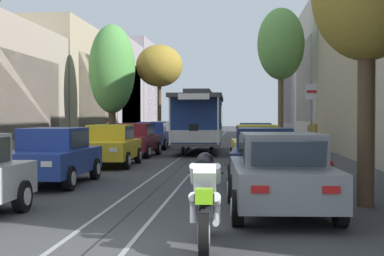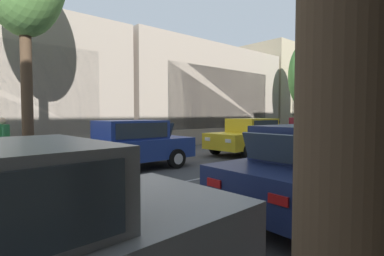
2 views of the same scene
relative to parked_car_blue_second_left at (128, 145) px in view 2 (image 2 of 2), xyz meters
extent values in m
cube|color=gray|center=(-6.38, 8.98, 2.27)|extent=(4.66, 12.23, 6.15)
cube|color=#2D3842|center=(-4.07, 8.98, 1.97)|extent=(0.04, 8.77, 3.69)
cube|color=tan|center=(-6.23, 21.51, 3.03)|extent=(4.37, 12.23, 7.65)
cube|color=#2D3842|center=(-4.07, 21.51, 2.64)|extent=(0.04, 8.77, 4.59)
cube|color=gray|center=(-6.82, 34.04, 3.51)|extent=(5.54, 12.23, 8.61)
cube|color=#2D3842|center=(-4.07, 34.04, 3.08)|extent=(0.04, 8.77, 5.17)
cube|color=gray|center=(-6.27, 46.57, 4.12)|extent=(4.45, 12.23, 9.84)
cube|color=#233D93|center=(0.00, -0.04, -0.15)|extent=(1.80, 4.30, 0.66)
cube|color=#233D93|center=(0.00, 0.11, 0.48)|extent=(1.48, 2.07, 0.60)
cube|color=#2D3842|center=(0.00, -0.73, 0.46)|extent=(1.33, 0.22, 0.47)
cube|color=#2D3842|center=(0.00, 1.29, 0.46)|extent=(1.30, 0.20, 0.45)
cube|color=#2D3842|center=(0.75, 0.11, 0.48)|extent=(0.03, 1.81, 0.47)
cube|color=#2D3842|center=(-0.75, 0.11, 0.48)|extent=(0.03, 1.81, 0.47)
cube|color=white|center=(0.56, -2.20, -0.05)|extent=(0.28, 0.04, 0.14)
cube|color=#B21414|center=(0.56, 2.12, -0.05)|extent=(0.28, 0.04, 0.12)
cube|color=white|center=(-0.56, -2.20, -0.05)|extent=(0.28, 0.04, 0.14)
cube|color=#B21414|center=(-0.56, 2.12, -0.05)|extent=(0.28, 0.04, 0.12)
cylinder|color=black|center=(0.88, -1.37, -0.48)|extent=(0.20, 0.64, 0.64)
cylinder|color=silver|center=(0.99, -1.37, -0.48)|extent=(0.02, 0.35, 0.35)
cylinder|color=black|center=(-0.88, -1.37, -0.48)|extent=(0.20, 0.64, 0.64)
cylinder|color=silver|center=(-0.99, -1.37, -0.48)|extent=(0.02, 0.35, 0.35)
cylinder|color=black|center=(0.88, 1.29, -0.48)|extent=(0.20, 0.64, 0.64)
cylinder|color=silver|center=(0.99, 1.29, -0.48)|extent=(0.02, 0.35, 0.35)
cylinder|color=black|center=(-0.88, 1.29, -0.48)|extent=(0.20, 0.64, 0.64)
cylinder|color=silver|center=(-0.99, 1.29, -0.48)|extent=(0.02, 0.35, 0.35)
cube|color=gold|center=(0.28, 5.97, -0.15)|extent=(1.89, 4.34, 0.66)
cube|color=gold|center=(0.28, 6.12, 0.48)|extent=(1.52, 2.09, 0.60)
cube|color=#2D3842|center=(0.30, 5.28, 0.46)|extent=(1.34, 0.25, 0.47)
cube|color=#2D3842|center=(0.26, 7.30, 0.46)|extent=(1.30, 0.22, 0.45)
cube|color=#2D3842|center=(1.03, 6.13, 0.48)|extent=(0.07, 1.81, 0.47)
cube|color=#2D3842|center=(-0.47, 6.10, 0.48)|extent=(0.07, 1.81, 0.47)
cube|color=white|center=(0.88, 3.82, -0.05)|extent=(0.28, 0.05, 0.14)
cube|color=#B21414|center=(0.80, 8.14, -0.05)|extent=(0.28, 0.05, 0.12)
cube|color=white|center=(-0.23, 3.80, -0.05)|extent=(0.28, 0.05, 0.14)
cube|color=#B21414|center=(-0.32, 8.12, -0.05)|extent=(0.28, 0.05, 0.12)
cylinder|color=black|center=(1.19, 4.65, -0.48)|extent=(0.21, 0.64, 0.64)
cylinder|color=silver|center=(1.30, 4.66, -0.48)|extent=(0.03, 0.35, 0.35)
cylinder|color=black|center=(-0.57, 4.62, -0.48)|extent=(0.21, 0.64, 0.64)
cylinder|color=silver|center=(-0.68, 4.62, -0.48)|extent=(0.03, 0.35, 0.35)
cylinder|color=black|center=(1.14, 7.32, -0.48)|extent=(0.21, 0.64, 0.64)
cylinder|color=silver|center=(1.25, 7.32, -0.48)|extent=(0.03, 0.35, 0.35)
cylinder|color=black|center=(-0.62, 7.29, -0.48)|extent=(0.21, 0.64, 0.64)
cylinder|color=silver|center=(-0.73, 7.28, -0.48)|extent=(0.03, 0.35, 0.35)
cube|color=maroon|center=(0.27, 11.40, -0.15)|extent=(1.99, 4.38, 0.66)
cube|color=maroon|center=(0.28, 11.55, 0.48)|extent=(1.57, 2.13, 0.60)
cube|color=#2D3842|center=(0.24, 10.71, 0.46)|extent=(1.34, 0.28, 0.47)
cube|color=#2D3842|center=(0.33, 12.73, 0.46)|extent=(1.30, 0.25, 0.45)
cube|color=#2D3842|center=(1.03, 11.52, 0.48)|extent=(0.11, 1.81, 0.47)
cube|color=#2D3842|center=(-0.47, 11.58, 0.48)|extent=(0.11, 1.81, 0.47)
cube|color=white|center=(0.73, 9.22, -0.05)|extent=(0.28, 0.05, 0.14)
cube|color=#B21414|center=(0.92, 13.53, -0.05)|extent=(0.28, 0.05, 0.12)
cube|color=white|center=(-0.38, 9.27, -0.05)|extent=(0.28, 0.05, 0.14)
cube|color=#B21414|center=(-0.19, 13.58, -0.05)|extent=(0.28, 0.05, 0.12)
cylinder|color=black|center=(1.09, 10.03, -0.48)|extent=(0.23, 0.65, 0.64)
cylinder|color=silver|center=(1.20, 10.03, -0.48)|extent=(0.04, 0.35, 0.35)
cylinder|color=black|center=(-0.67, 10.11, -0.48)|extent=(0.23, 0.65, 0.64)
cylinder|color=silver|center=(-0.78, 10.11, -0.48)|extent=(0.04, 0.35, 0.35)
cylinder|color=black|center=(1.21, 12.69, -0.48)|extent=(0.23, 0.65, 0.64)
cylinder|color=silver|center=(1.32, 12.69, -0.48)|extent=(0.04, 0.35, 0.35)
cylinder|color=black|center=(-0.55, 12.77, -0.48)|extent=(0.23, 0.65, 0.64)
cylinder|color=silver|center=(-0.66, 12.78, -0.48)|extent=(0.04, 0.35, 0.35)
cube|color=#233D93|center=(0.11, 17.77, -0.15)|extent=(1.92, 4.35, 0.66)
cube|color=#233D93|center=(0.11, 17.92, 0.48)|extent=(1.53, 2.11, 0.60)
cube|color=#2D3842|center=(0.13, 17.09, 0.46)|extent=(1.34, 0.26, 0.47)
cube|color=#2D3842|center=(0.07, 19.11, 0.46)|extent=(1.30, 0.23, 0.45)
cube|color=#2D3842|center=(0.86, 17.94, 0.48)|extent=(0.08, 1.81, 0.47)
cube|color=#2D3842|center=(-0.64, 17.90, 0.48)|extent=(0.08, 1.81, 0.47)
cube|color=white|center=(0.73, 15.63, -0.05)|extent=(0.28, 0.05, 0.14)
cube|color=#B21414|center=(0.61, 19.95, -0.05)|extent=(0.28, 0.05, 0.12)
cube|color=white|center=(-0.38, 15.60, -0.05)|extent=(0.28, 0.05, 0.14)
cube|color=#B21414|center=(-0.51, 19.92, -0.05)|extent=(0.28, 0.05, 0.12)
cylinder|color=black|center=(1.03, 16.47, -0.48)|extent=(0.22, 0.65, 0.64)
cylinder|color=silver|center=(1.14, 16.47, -0.48)|extent=(0.03, 0.35, 0.35)
cylinder|color=black|center=(-0.73, 16.42, -0.48)|extent=(0.22, 0.65, 0.64)
cylinder|color=silver|center=(-0.84, 16.41, -0.48)|extent=(0.03, 0.35, 0.35)
cylinder|color=black|center=(0.95, 19.13, -0.48)|extent=(0.22, 0.65, 0.64)
cylinder|color=silver|center=(1.06, 19.13, -0.48)|extent=(0.03, 0.35, 0.35)
cylinder|color=black|center=(-0.81, 19.08, -0.48)|extent=(0.22, 0.65, 0.64)
cylinder|color=silver|center=(-0.92, 19.08, -0.48)|extent=(0.03, 0.35, 0.35)
cube|color=silver|center=(0.04, 23.56, -0.15)|extent=(1.89, 4.33, 0.66)
cube|color=silver|center=(0.03, 23.71, 0.48)|extent=(1.52, 2.09, 0.60)
cube|color=#2D3842|center=(0.05, 22.87, 0.46)|extent=(1.34, 0.25, 0.47)
cube|color=#2D3842|center=(0.01, 24.89, 0.46)|extent=(1.30, 0.22, 0.45)
cube|color=#2D3842|center=(-0.71, 23.69, 0.48)|extent=(0.07, 1.81, 0.47)
cube|color=white|center=(0.64, 21.41, -0.05)|extent=(0.28, 0.05, 0.14)
cube|color=white|center=(-0.48, 21.39, -0.05)|extent=(0.28, 0.05, 0.14)
cube|color=#B21414|center=(-0.56, 25.71, -0.05)|extent=(0.28, 0.05, 0.12)
cylinder|color=black|center=(0.94, 22.24, -0.48)|extent=(0.21, 0.64, 0.64)
cylinder|color=silver|center=(1.05, 22.25, -0.48)|extent=(0.03, 0.35, 0.35)
cylinder|color=black|center=(-0.82, 22.21, -0.48)|extent=(0.21, 0.64, 0.64)
cylinder|color=silver|center=(-0.93, 22.21, -0.48)|extent=(0.03, 0.35, 0.35)
cylinder|color=black|center=(-0.87, 24.87, -0.48)|extent=(0.21, 0.64, 0.64)
cylinder|color=silver|center=(-0.98, 24.87, -0.48)|extent=(0.03, 0.35, 0.35)
cube|color=#2D3842|center=(5.97, -3.80, 0.46)|extent=(1.34, 0.28, 0.47)
cube|color=white|center=(5.35, -2.35, -0.05)|extent=(0.28, 0.05, 0.14)
cube|color=white|center=(6.46, -2.30, -0.05)|extent=(0.28, 0.05, 0.14)
cylinder|color=black|center=(5.06, -3.19, -0.48)|extent=(0.23, 0.65, 0.64)
cylinder|color=silver|center=(4.95, -3.19, -0.48)|extent=(0.04, 0.35, 0.35)
cube|color=#19234C|center=(5.94, 0.68, -0.15)|extent=(1.93, 4.35, 0.66)
cube|color=#19234C|center=(5.93, 0.53, 0.48)|extent=(1.54, 2.11, 0.60)
cube|color=#2D3842|center=(5.96, 1.37, 0.46)|extent=(1.34, 0.26, 0.47)
cube|color=#2D3842|center=(5.90, -0.65, 0.46)|extent=(1.30, 0.24, 0.45)
cube|color=#2D3842|center=(5.18, 0.55, 0.48)|extent=(0.08, 1.81, 0.47)
cube|color=#2D3842|center=(6.68, 0.51, 0.48)|extent=(0.08, 1.81, 0.47)
cube|color=white|center=(5.44, 2.86, -0.05)|extent=(0.28, 0.05, 0.14)
cube|color=#B21414|center=(5.31, -1.46, -0.05)|extent=(0.28, 0.05, 0.12)
cube|color=#B21414|center=(6.43, -1.50, -0.05)|extent=(0.28, 0.05, 0.12)
cylinder|color=black|center=(5.10, 2.04, -0.48)|extent=(0.22, 0.65, 0.64)
cylinder|color=silver|center=(4.99, 2.04, -0.48)|extent=(0.03, 0.35, 0.35)
cylinder|color=black|center=(5.02, -0.63, -0.48)|extent=(0.22, 0.65, 0.64)
cylinder|color=silver|center=(4.91, -0.62, -0.48)|extent=(0.03, 0.35, 0.35)
cylinder|color=black|center=(6.78, -0.68, -0.48)|extent=(0.22, 0.65, 0.64)
cylinder|color=silver|center=(6.89, -0.68, -0.48)|extent=(0.03, 0.35, 0.35)
cube|color=#2D3842|center=(5.14, 6.28, 0.48)|extent=(0.10, 1.81, 0.47)
cube|color=#B21414|center=(5.41, 4.28, -0.05)|extent=(0.28, 0.05, 0.12)
cylinder|color=black|center=(4.95, 7.76, -0.48)|extent=(0.22, 0.65, 0.64)
cylinder|color=silver|center=(4.84, 7.75, -0.48)|extent=(0.03, 0.35, 0.35)
cylinder|color=black|center=(5.05, 5.09, -0.48)|extent=(0.22, 0.65, 0.64)
cylinder|color=silver|center=(4.94, 5.09, -0.48)|extent=(0.03, 0.35, 0.35)
cylinder|color=#4C3826|center=(-1.43, -2.55, 1.74)|extent=(0.32, 0.32, 5.09)
cylinder|color=#4C3826|center=(-1.50, 14.46, 0.82)|extent=(0.37, 0.37, 3.25)
ellipsoid|color=#4C8E42|center=(-1.50, 14.46, 3.62)|extent=(2.45, 2.41, 4.71)
cylinder|color=#4C3826|center=(7.87, -3.37, 1.10)|extent=(0.35, 0.35, 3.79)
cube|color=#3D3D42|center=(3.14, 11.11, -0.25)|extent=(2.42, 1.14, 0.10)
cylinder|color=white|center=(2.02, 10.64, 0.85)|extent=(0.08, 0.08, 2.30)
cube|color=#2D3842|center=(1.84, 15.39, 1.20)|extent=(0.14, 6.37, 0.90)
cube|color=white|center=(3.15, 10.58, 2.02)|extent=(1.44, 0.08, 0.28)
cube|color=black|center=(3.15, 10.54, 0.60)|extent=(0.44, 0.04, 0.32)
cylinder|color=#332D28|center=(2.40, 13.34, -0.45)|extent=(0.13, 0.70, 0.70)
cylinder|color=#332D28|center=(2.33, 17.46, -0.45)|extent=(0.13, 0.70, 0.70)
cylinder|color=#282D38|center=(-3.13, 20.25, -0.41)|extent=(0.14, 0.14, 0.77)
cylinder|color=#282D38|center=(-2.93, 20.25, -0.41)|extent=(0.14, 0.14, 0.77)
cube|color=#2D4CA5|center=(-3.03, 20.25, 0.24)|extent=(0.42, 0.39, 0.54)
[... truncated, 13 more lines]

